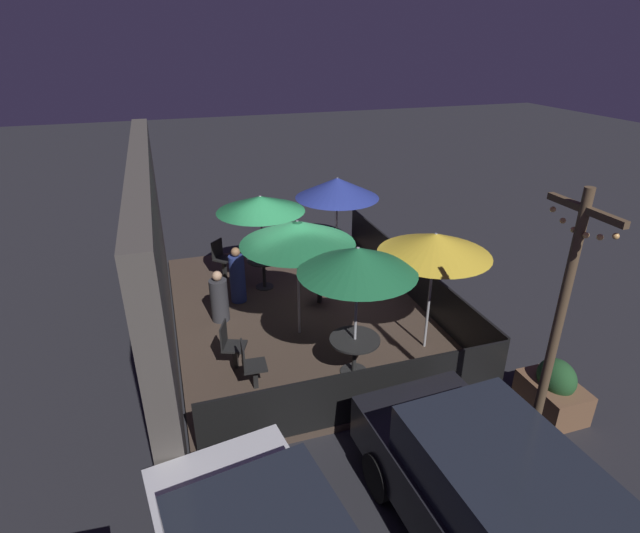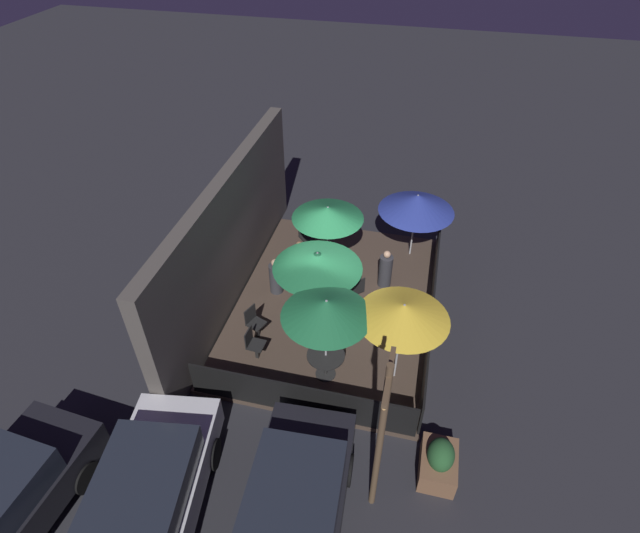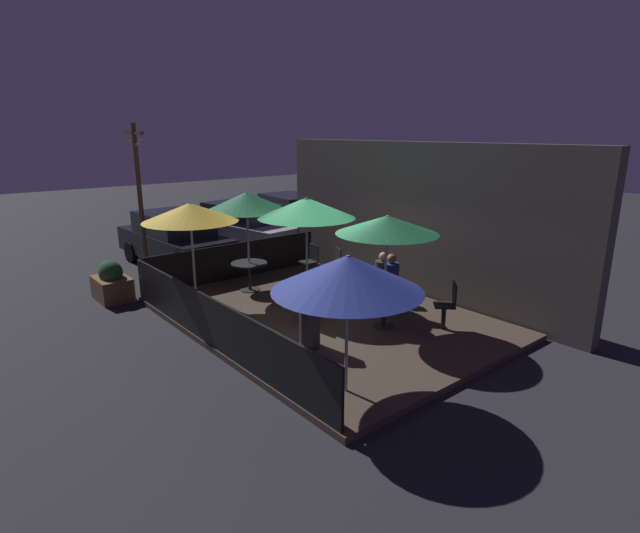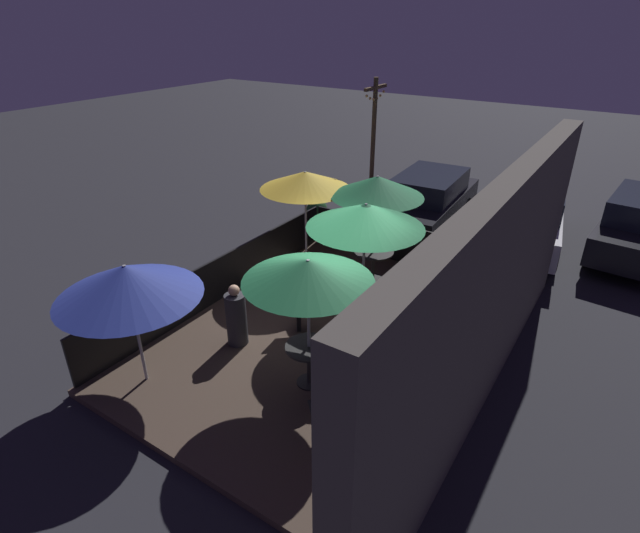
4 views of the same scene
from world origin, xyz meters
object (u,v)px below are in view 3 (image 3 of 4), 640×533
object	(u,v)px
patio_chair_2	(306,298)
planter_box	(112,283)
patio_chair_0	(448,304)
parked_car_1	(243,226)
patio_umbrella_0	(387,225)
patio_umbrella_1	(247,202)
patron_2	(383,279)
patio_umbrella_4	(348,273)
parked_car_0	(175,239)
patron_1	(391,286)
patio_chair_3	(334,264)
patio_chair_1	(310,260)
parked_car_2	(291,215)
patio_umbrella_3	(306,208)
dining_table_0	(384,300)
patio_umbrella_2	(190,212)
dining_table_1	(249,268)
patron_0	(310,319)
light_post	(140,196)

from	to	relation	value
patio_chair_2	planter_box	bearing A→B (deg)	167.54
patio_chair_0	parked_car_1	distance (m)	8.87
patio_umbrella_0	patio_umbrella_1	xyz separation A→B (m)	(-3.77, -0.82, 0.12)
patron_2	patio_chair_2	bearing A→B (deg)	97.04
patio_umbrella_4	parked_car_0	distance (m)	9.12
patio_chair_2	patron_1	xyz separation A→B (m)	(0.70, 1.77, 0.07)
patio_umbrella_1	patio_umbrella_4	world-z (taller)	patio_umbrella_1
patio_umbrella_4	parked_car_0	xyz separation A→B (m)	(-8.96, 1.25, -1.14)
patio_chair_3	patron_2	xyz separation A→B (m)	(1.76, -0.03, 0.01)
patio_umbrella_1	patio_chair_1	bearing A→B (deg)	86.35
parked_car_2	patio_umbrella_1	bearing A→B (deg)	-39.88
patio_umbrella_1	parked_car_0	size ratio (longest dim) A/B	0.55
patio_chair_1	parked_car_2	bearing A→B (deg)	-117.62
patio_chair_1	patio_chair_3	size ratio (longest dim) A/B	1.00
planter_box	patio_umbrella_3	bearing A→B (deg)	44.50
patio_chair_3	parked_car_0	size ratio (longest dim) A/B	0.20
patron_1	patio_chair_3	bearing A→B (deg)	143.22
patio_umbrella_3	planter_box	size ratio (longest dim) A/B	2.33
patio_umbrella_3	dining_table_0	xyz separation A→B (m)	(2.20, 0.25, -1.61)
patio_umbrella_0	patio_chair_3	xyz separation A→B (m)	(-2.95, 1.24, -1.60)
patio_umbrella_4	patio_chair_3	world-z (taller)	patio_umbrella_4
patio_chair_2	patio_umbrella_2	bearing A→B (deg)	169.27
patio_umbrella_2	patio_chair_3	xyz separation A→B (m)	(0.47, 3.67, -1.66)
patio_umbrella_4	parked_car_1	bearing A→B (deg)	157.71
dining_table_1	patron_0	distance (m)	3.68
patio_umbrella_3	dining_table_1	size ratio (longest dim) A/B	2.71
dining_table_0	patron_0	size ratio (longest dim) A/B	0.64
dining_table_1	patio_chair_1	world-z (taller)	patio_chair_1
patio_chair_1	dining_table_1	bearing A→B (deg)	0.00
parked_car_0	patron_2	bearing A→B (deg)	16.75
patio_umbrella_1	dining_table_0	distance (m)	4.19
patio_umbrella_0	patio_chair_3	distance (m)	3.58
patron_1	parked_car_2	world-z (taller)	parked_car_2
patio_chair_1	patron_0	distance (m)	4.41
patio_chair_1	patio_chair_3	distance (m)	0.73
patron_2	planter_box	xyz separation A→B (m)	(-4.39, -4.78, -0.21)
patio_umbrella_1	patio_umbrella_2	world-z (taller)	patio_umbrella_1
patron_2	light_post	size ratio (longest dim) A/B	0.27
dining_table_1	patio_chair_1	distance (m)	1.84
patio_chair_1	patron_2	xyz separation A→B (m)	(2.46, 0.20, 0.01)
patio_umbrella_4	patio_chair_2	distance (m)	3.20
patio_chair_0	patio_chair_3	distance (m)	3.86
planter_box	parked_car_2	world-z (taller)	parked_car_2
patio_chair_0	patron_1	world-z (taller)	patron_1
patio_chair_2	patio_chair_3	distance (m)	2.91
patio_chair_0	patron_1	bearing A→B (deg)	-37.36
patron_1	planter_box	xyz separation A→B (m)	(-5.11, -4.27, -0.30)
patio_chair_3	patio_chair_2	bearing A→B (deg)	59.12
patio_umbrella_4	patio_chair_0	xyz separation A→B (m)	(-0.54, 3.21, -1.33)
patio_chair_2	planter_box	world-z (taller)	patio_chair_2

